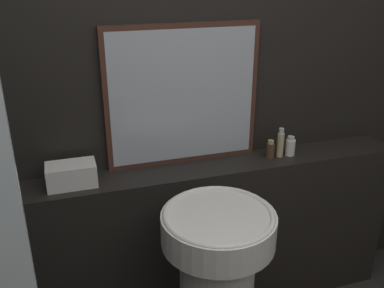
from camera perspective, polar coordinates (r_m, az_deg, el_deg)
name	(u,v)px	position (r m, az deg, el deg)	size (l,w,h in m)	color
wall_back	(187,96)	(2.19, -0.67, 6.48)	(8.00, 0.06, 2.50)	black
vanity_counter	(195,242)	(2.42, 0.47, -12.94)	(2.29, 0.24, 0.91)	black
mirror	(183,96)	(2.13, -1.20, 6.38)	(0.78, 0.03, 0.71)	#47281E
towel_stack	(72,175)	(2.07, -15.76, -3.96)	(0.23, 0.13, 0.11)	white
shampoo_bottle	(270,150)	(2.31, 10.40, -0.75)	(0.04, 0.04, 0.10)	#4C3823
conditioner_bottle	(280,144)	(2.33, 11.70, 0.06)	(0.04, 0.04, 0.16)	#C6B284
lotion_bottle	(290,146)	(2.37, 12.97, -0.32)	(0.05, 0.05, 0.11)	white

